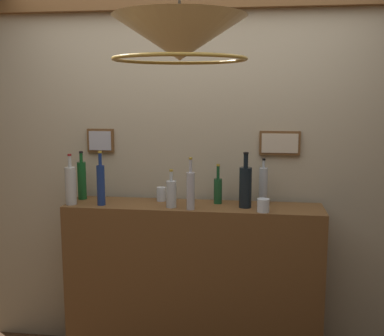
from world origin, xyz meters
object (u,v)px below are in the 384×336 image
object	(u,v)px
liquor_bottle_mezcal	(71,185)
liquor_bottle_amaro	(263,185)
liquor_bottle_bourbon	(190,190)
glass_tumbler_highball	(263,205)
glass_tumbler_rocks	(161,194)
liquor_bottle_rye	(245,186)
liquor_bottle_gin	(171,193)
liquor_bottle_scotch	(82,180)
liquor_bottle_brandy	(218,190)
liquor_bottle_port	(101,184)
pendant_lamp	(180,40)

from	to	relation	value
liquor_bottle_mezcal	liquor_bottle_amaro	xyz separation A→B (m)	(1.23, 0.19, -0.01)
liquor_bottle_bourbon	glass_tumbler_highball	bearing A→B (deg)	-0.19
liquor_bottle_mezcal	glass_tumbler_rocks	size ratio (longest dim) A/B	3.56
liquor_bottle_rye	liquor_bottle_gin	world-z (taller)	liquor_bottle_rye
liquor_bottle_scotch	glass_tumbler_rocks	distance (m)	0.55
liquor_bottle_amaro	liquor_bottle_scotch	distance (m)	1.22
liquor_bottle_bourbon	glass_tumbler_rocks	size ratio (longest dim) A/B	3.52
liquor_bottle_rye	liquor_bottle_brandy	xyz separation A→B (m)	(-0.18, 0.08, -0.04)
liquor_bottle_port	liquor_bottle_rye	xyz separation A→B (m)	(0.92, 0.06, -0.00)
liquor_bottle_bourbon	glass_tumbler_rocks	distance (m)	0.31
liquor_bottle_mezcal	glass_tumbler_highball	size ratio (longest dim) A/B	4.07
liquor_bottle_port	liquor_bottle_mezcal	bearing A→B (deg)	-178.01
glass_tumbler_rocks	glass_tumbler_highball	distance (m)	0.70
liquor_bottle_bourbon	liquor_bottle_brandy	bearing A→B (deg)	49.25
liquor_bottle_port	liquor_bottle_rye	world-z (taller)	liquor_bottle_rye
glass_tumbler_rocks	liquor_bottle_amaro	bearing A→B (deg)	1.26
liquor_bottle_brandy	liquor_bottle_mezcal	bearing A→B (deg)	-170.89
liquor_bottle_brandy	liquor_bottle_port	bearing A→B (deg)	-169.01
liquor_bottle_port	liquor_bottle_bourbon	xyz separation A→B (m)	(0.58, -0.04, -0.01)
liquor_bottle_mezcal	liquor_bottle_bourbon	world-z (taller)	liquor_bottle_mezcal
liquor_bottle_bourbon	pendant_lamp	bearing A→B (deg)	-85.43
liquor_bottle_port	liquor_bottle_gin	xyz separation A→B (m)	(0.46, 0.00, -0.05)
liquor_bottle_bourbon	pendant_lamp	distance (m)	1.13
liquor_bottle_port	liquor_bottle_gin	world-z (taller)	liquor_bottle_port
liquor_bottle_mezcal	liquor_bottle_gin	size ratio (longest dim) A/B	1.36
glass_tumbler_rocks	liquor_bottle_rye	bearing A→B (deg)	-10.84
liquor_bottle_rye	liquor_bottle_gin	bearing A→B (deg)	-172.74
liquor_bottle_bourbon	liquor_bottle_gin	world-z (taller)	liquor_bottle_bourbon
pendant_lamp	liquor_bottle_rye	bearing A→B (deg)	72.68
liquor_bottle_mezcal	liquor_bottle_rye	world-z (taller)	liquor_bottle_rye
liquor_bottle_bourbon	liquor_bottle_gin	distance (m)	0.14
liquor_bottle_bourbon	glass_tumbler_rocks	xyz separation A→B (m)	(-0.22, 0.21, -0.08)
liquor_bottle_scotch	pendant_lamp	distance (m)	1.51
liquor_bottle_gin	glass_tumbler_rocks	size ratio (longest dim) A/B	2.62
liquor_bottle_rye	liquor_bottle_amaro	xyz separation A→B (m)	(0.11, 0.12, -0.01)
liquor_bottle_port	liquor_bottle_rye	bearing A→B (deg)	3.77
liquor_bottle_bourbon	pendant_lamp	world-z (taller)	pendant_lamp
liquor_bottle_rye	glass_tumbler_highball	size ratio (longest dim) A/B	4.35
glass_tumbler_rocks	glass_tumbler_highball	bearing A→B (deg)	-17.11
liquor_bottle_rye	liquor_bottle_port	bearing A→B (deg)	-176.23
glass_tumbler_rocks	pendant_lamp	bearing A→B (deg)	-73.74
liquor_bottle_rye	liquor_bottle_bourbon	world-z (taller)	liquor_bottle_rye
liquor_bottle_amaro	liquor_bottle_gin	bearing A→B (deg)	-162.52
liquor_bottle_gin	glass_tumbler_rocks	world-z (taller)	liquor_bottle_gin
liquor_bottle_rye	pendant_lamp	world-z (taller)	pendant_lamp
liquor_bottle_rye	liquor_bottle_scotch	distance (m)	1.11
liquor_bottle_scotch	liquor_bottle_gin	xyz separation A→B (m)	(0.64, -0.15, -0.04)
liquor_bottle_amaro	liquor_bottle_bourbon	bearing A→B (deg)	-153.82
liquor_bottle_rye	glass_tumbler_highball	world-z (taller)	liquor_bottle_rye
liquor_bottle_mezcal	liquor_bottle_scotch	bearing A→B (deg)	84.03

